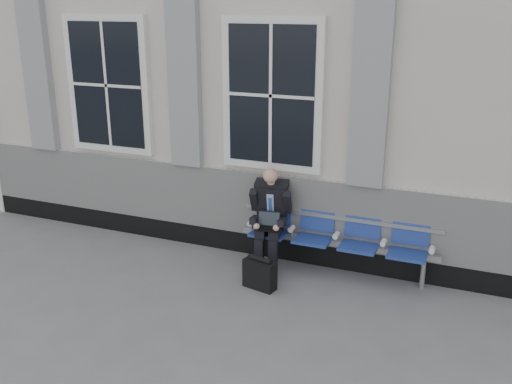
% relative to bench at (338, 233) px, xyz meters
% --- Properties ---
extents(ground, '(70.00, 70.00, 0.00)m').
position_rel_bench_xyz_m(ground, '(-1.32, -1.32, -0.55)').
color(ground, slate).
rests_on(ground, ground).
extents(station_building, '(14.40, 4.40, 4.49)m').
position_rel_bench_xyz_m(station_building, '(-1.33, 2.15, 1.67)').
color(station_building, beige).
rests_on(station_building, ground).
extents(bench, '(2.60, 0.47, 0.91)m').
position_rel_bench_xyz_m(bench, '(0.00, 0.00, 0.00)').
color(bench, '#9EA0A3').
rests_on(bench, ground).
extents(businessman, '(0.56, 0.76, 1.36)m').
position_rel_bench_xyz_m(businessman, '(-0.88, -0.13, 0.19)').
color(businessman, black).
rests_on(businessman, ground).
extents(briefcase, '(0.44, 0.26, 0.42)m').
position_rel_bench_xyz_m(briefcase, '(-0.77, -0.78, -0.36)').
color(briefcase, black).
rests_on(briefcase, ground).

